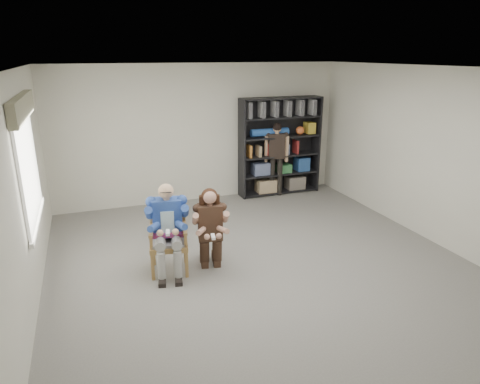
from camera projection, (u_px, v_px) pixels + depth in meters
name	position (u px, v px, depth m)	size (l,w,h in m)	color
room_shell	(270.00, 179.00, 5.66)	(6.00, 7.00, 2.80)	beige
floor	(268.00, 273.00, 6.09)	(6.00, 7.00, 0.01)	slate
window_left	(30.00, 163.00, 5.52)	(0.16, 2.00, 1.75)	white
armchair	(169.00, 239.00, 6.00)	(0.58, 0.56, 1.01)	olive
seated_man	(168.00, 229.00, 5.95)	(0.56, 0.78, 1.31)	navy
kneeling_woman	(210.00, 230.00, 6.05)	(0.50, 0.80, 1.20)	#39281B
bookshelf	(280.00, 147.00, 9.25)	(1.80, 0.38, 2.10)	black
standing_man	(276.00, 160.00, 9.19)	(0.49, 0.27, 1.59)	black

